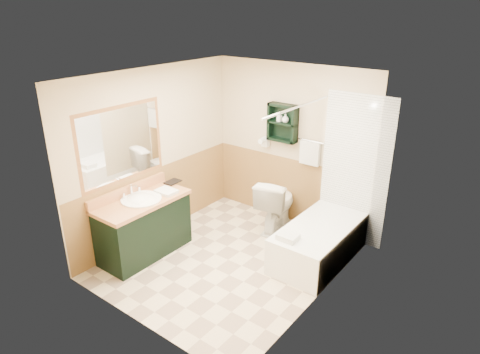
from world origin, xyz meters
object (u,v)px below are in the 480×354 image
at_px(toilet, 276,204).
at_px(soap_bottle_b, 285,119).
at_px(bathtub, 319,242).
at_px(vanity_book, 168,174).
at_px(vanity, 144,227).
at_px(soap_bottle_a, 279,119).
at_px(hair_dryer, 266,142).
at_px(wall_shelf, 282,123).

height_order(toilet, soap_bottle_b, soap_bottle_b).
xyz_separation_m(bathtub, vanity_book, (-2.08, -0.67, 0.67)).
relative_size(vanity, soap_bottle_a, 9.88).
relative_size(hair_dryer, bathtub, 0.16).
distance_m(wall_shelf, hair_dryer, 0.46).
bearing_deg(soap_bottle_b, vanity_book, -130.46).
bearing_deg(vanity_book, soap_bottle_b, 48.00).
bearing_deg(soap_bottle_a, vanity_book, -127.77).
relative_size(soap_bottle_a, soap_bottle_b, 1.01).
bearing_deg(vanity_book, wall_shelf, 49.38).
height_order(wall_shelf, toilet, wall_shelf).
xyz_separation_m(toilet, soap_bottle_a, (-0.18, 0.28, 1.20)).
distance_m(wall_shelf, vanity_book, 1.80).
bearing_deg(bathtub, vanity_book, -162.12).
relative_size(hair_dryer, toilet, 0.30).
relative_size(wall_shelf, soap_bottle_b, 4.34).
distance_m(hair_dryer, bathtub, 1.76).
relative_size(toilet, soap_bottle_a, 6.38).
bearing_deg(toilet, vanity_book, 28.29).
bearing_deg(soap_bottle_b, wall_shelf, 174.14).
bearing_deg(wall_shelf, toilet, -66.72).
bearing_deg(toilet, hair_dryer, -48.83).
height_order(hair_dryer, soap_bottle_b, soap_bottle_b).
relative_size(vanity_book, soap_bottle_a, 1.77).
bearing_deg(hair_dryer, bathtub, -26.39).
xyz_separation_m(hair_dryer, bathtub, (1.33, -0.66, -0.96)).
relative_size(bathtub, toilet, 1.85).
bearing_deg(soap_bottle_b, bathtub, -32.73).
relative_size(hair_dryer, soap_bottle_b, 1.89).
xyz_separation_m(vanity, vanity_book, (-0.17, 0.64, 0.51)).
xyz_separation_m(hair_dryer, soap_bottle_b, (0.35, -0.03, 0.41)).
bearing_deg(vanity, wall_shelf, 65.30).
xyz_separation_m(wall_shelf, vanity, (-0.89, -1.95, -1.15)).
bearing_deg(vanity_book, bathtub, 16.34).
xyz_separation_m(bathtub, toilet, (-0.90, 0.34, 0.15)).
xyz_separation_m(vanity, toilet, (1.02, 1.66, -0.00)).
bearing_deg(hair_dryer, vanity_book, -119.75).
height_order(hair_dryer, vanity_book, hair_dryer).
bearing_deg(hair_dryer, toilet, -36.48).
xyz_separation_m(soap_bottle_a, soap_bottle_b, (0.10, 0.00, 0.02)).
xyz_separation_m(vanity_book, soap_bottle_a, (1.01, 1.30, 0.68)).
relative_size(vanity, toilet, 1.55).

